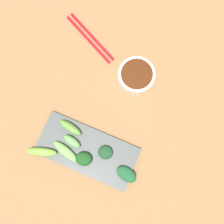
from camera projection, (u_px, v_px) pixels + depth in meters
tabletop at (109, 122)px, 0.77m from camera, size 2.10×2.10×0.02m
sauce_bowl at (136, 76)px, 0.75m from camera, size 0.12×0.12×0.05m
serving_plate at (87, 150)px, 0.74m from camera, size 0.15×0.32×0.01m
broccoli_leafy_0 at (105, 152)px, 0.72m from camera, size 0.05×0.06×0.02m
broccoli_stalk_1 at (42, 152)px, 0.72m from camera, size 0.06×0.10×0.02m
broccoli_stalk_2 at (72, 141)px, 0.72m from camera, size 0.04×0.07×0.02m
broccoli_stalk_3 at (66, 151)px, 0.72m from camera, size 0.05×0.10×0.02m
broccoli_leafy_4 at (126, 174)px, 0.71m from camera, size 0.05×0.08×0.02m
broccoli_stalk_5 at (70, 128)px, 0.73m from camera, size 0.04×0.09×0.03m
broccoli_leafy_6 at (84, 159)px, 0.71m from camera, size 0.05×0.06×0.03m
chopsticks at (90, 38)px, 0.80m from camera, size 0.12×0.22×0.01m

